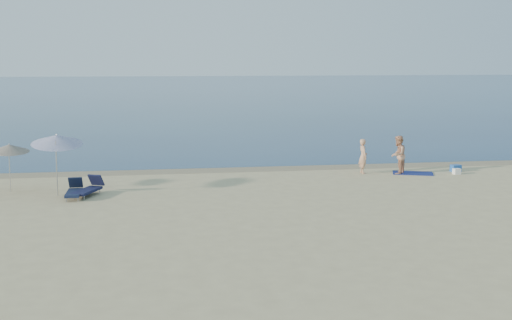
{
  "coord_description": "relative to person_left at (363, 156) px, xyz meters",
  "views": [
    {
      "loc": [
        -6.53,
        -11.31,
        5.42
      ],
      "look_at": [
        -2.35,
        16.0,
        1.0
      ],
      "focal_mm": 45.0,
      "sensor_mm": 36.0,
      "label": 1
    }
  ],
  "objects": [
    {
      "name": "lounger_right",
      "position": [
        -12.33,
        -3.19,
        -0.54
      ],
      "size": [
        1.2,
        1.82,
        0.77
      ],
      "rotation": [
        0.0,
        0.0,
        -0.4
      ],
      "color": "#131736",
      "rests_on": "ground"
    },
    {
      "name": "white_bag",
      "position": [
        4.28,
        -0.93,
        -0.68
      ],
      "size": [
        0.34,
        0.3,
        0.27
      ],
      "primitive_type": "cube",
      "rotation": [
        0.0,
        0.0,
        0.1
      ],
      "color": "white",
      "rests_on": "ground"
    },
    {
      "name": "sea",
      "position": [
        -3.0,
        82.51,
        -0.82
      ],
      "size": [
        240.0,
        160.0,
        0.01
      ],
      "primitive_type": "cube",
      "color": "#0C274A",
      "rests_on": "ground"
    },
    {
      "name": "person_right",
      "position": [
        1.57,
        -0.42,
        0.09
      ],
      "size": [
        1.08,
        1.12,
        1.82
      ],
      "primitive_type": "imported",
      "rotation": [
        0.0,
        0.0,
        -2.21
      ],
      "color": "tan",
      "rests_on": "ground"
    },
    {
      "name": "lounger_left",
      "position": [
        -12.85,
        -3.46,
        -0.55
      ],
      "size": [
        0.56,
        1.66,
        0.73
      ],
      "rotation": [
        0.0,
        0.0,
        0.01
      ],
      "color": "#141D39",
      "rests_on": "ground"
    },
    {
      "name": "umbrella_far",
      "position": [
        -15.51,
        -1.94,
        0.99
      ],
      "size": [
        1.96,
        1.97,
        2.08
      ],
      "rotation": [
        0.0,
        0.0,
        0.31
      ],
      "color": "silver",
      "rests_on": "ground"
    },
    {
      "name": "person_left",
      "position": [
        0.0,
        0.0,
        0.0
      ],
      "size": [
        0.41,
        0.61,
        1.64
      ],
      "primitive_type": "imported",
      "rotation": [
        0.0,
        0.0,
        1.59
      ],
      "color": "tan",
      "rests_on": "ground"
    },
    {
      "name": "beach_towel",
      "position": [
        2.33,
        -0.43,
        -0.8
      ],
      "size": [
        2.09,
        1.59,
        0.03
      ],
      "primitive_type": "cube",
      "rotation": [
        0.0,
        0.0,
        -0.34
      ],
      "color": "#101953",
      "rests_on": "ground"
    },
    {
      "name": "umbrella_near",
      "position": [
        -13.51,
        -2.83,
        1.41
      ],
      "size": [
        2.36,
        2.38,
        2.61
      ],
      "rotation": [
        0.0,
        0.0,
        0.21
      ],
      "color": "silver",
      "rests_on": "ground"
    },
    {
      "name": "blue_cooler",
      "position": [
        4.56,
        -0.25,
        -0.65
      ],
      "size": [
        0.52,
        0.41,
        0.33
      ],
      "primitive_type": "cube",
      "rotation": [
        0.0,
        0.0,
        0.2
      ],
      "color": "#2056AE",
      "rests_on": "ground"
    },
    {
      "name": "wet_sand_strip",
      "position": [
        -3.0,
        1.91,
        -0.82
      ],
      "size": [
        240.0,
        1.6,
        0.0
      ],
      "primitive_type": "cube",
      "color": "#847254",
      "rests_on": "ground"
    }
  ]
}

